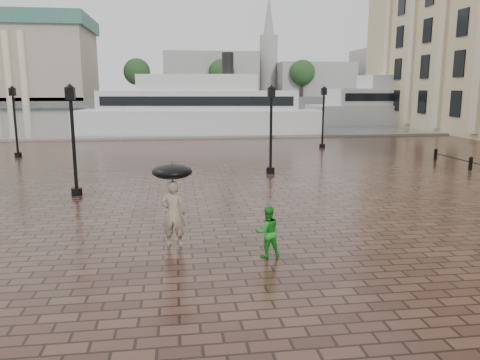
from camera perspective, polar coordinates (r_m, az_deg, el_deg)
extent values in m
plane|color=#331E17|center=(10.75, 3.01, -12.69)|extent=(300.00, 300.00, 0.00)
plane|color=#4D585D|center=(101.77, -6.91, 8.50)|extent=(240.00, 240.00, 0.00)
cube|color=slate|center=(41.93, -5.30, 5.05)|extent=(80.00, 0.60, 0.30)
cube|color=#4C4C47|center=(169.70, -7.38, 9.80)|extent=(300.00, 60.00, 2.00)
cube|color=gray|center=(160.17, -3.74, 12.67)|extent=(30.00, 22.00, 14.00)
cube|color=gray|center=(166.44, 8.65, 11.99)|extent=(25.00, 22.00, 11.00)
cube|color=gray|center=(179.53, 19.70, 12.20)|extent=(35.00, 22.00, 16.00)
cylinder|color=gray|center=(163.00, 3.48, 13.70)|extent=(6.00, 6.00, 20.00)
cone|color=gray|center=(164.25, 3.54, 18.58)|extent=(5.00, 5.00, 18.00)
cylinder|color=#2D2119|center=(152.15, -22.22, 10.09)|extent=(1.00, 1.00, 8.00)
sphere|color=#193518|center=(152.24, -22.37, 12.16)|extent=(8.00, 8.00, 8.00)
cylinder|color=#2D2119|center=(148.07, -12.37, 10.64)|extent=(1.00, 1.00, 8.00)
sphere|color=#193518|center=(148.16, -12.46, 12.77)|extent=(8.00, 8.00, 8.00)
cylinder|color=#2D2119|center=(148.40, -2.25, 10.88)|extent=(1.00, 1.00, 8.00)
sphere|color=#193518|center=(148.49, -2.26, 13.01)|extent=(8.00, 8.00, 8.00)
cylinder|color=#2D2119|center=(153.11, 7.55, 10.80)|extent=(1.00, 1.00, 8.00)
sphere|color=#193518|center=(153.19, 7.60, 12.86)|extent=(8.00, 8.00, 8.00)
cylinder|color=#2D2119|center=(161.82, 16.51, 10.46)|extent=(1.00, 1.00, 8.00)
sphere|color=#193518|center=(161.90, 16.62, 12.40)|extent=(8.00, 8.00, 8.00)
cylinder|color=#2D2119|center=(173.92, 24.37, 9.95)|extent=(1.00, 1.00, 8.00)
sphere|color=#193518|center=(174.00, 24.52, 11.75)|extent=(8.00, 8.00, 8.00)
cylinder|color=black|center=(28.38, 26.28, 1.73)|extent=(0.20, 0.20, 0.60)
sphere|color=black|center=(28.34, 26.33, 2.37)|extent=(0.22, 0.22, 0.22)
cylinder|color=black|center=(31.30, 22.72, 2.78)|extent=(0.20, 0.20, 0.60)
sphere|color=black|center=(31.26, 22.77, 3.36)|extent=(0.22, 0.22, 0.22)
cylinder|color=black|center=(20.51, -19.27, -1.34)|extent=(0.44, 0.44, 0.30)
cylinder|color=black|center=(20.22, -19.61, 3.79)|extent=(0.14, 0.14, 4.00)
cube|color=black|center=(20.09, -20.00, 9.88)|extent=(0.35, 0.35, 0.50)
sphere|color=beige|center=(20.09, -20.00, 9.88)|extent=(0.28, 0.28, 0.28)
cylinder|color=black|center=(24.52, 3.73, 1.20)|extent=(0.44, 0.44, 0.30)
cylinder|color=black|center=(24.27, 3.78, 5.51)|extent=(0.14, 0.14, 4.00)
cube|color=black|center=(24.16, 3.85, 10.59)|extent=(0.35, 0.35, 0.50)
sphere|color=beige|center=(24.16, 3.85, 10.59)|extent=(0.28, 0.28, 0.28)
cylinder|color=black|center=(33.49, -25.43, 2.79)|extent=(0.44, 0.44, 0.30)
cylinder|color=black|center=(33.31, -25.69, 5.94)|extent=(0.14, 0.14, 4.00)
cube|color=black|center=(33.23, -26.00, 9.63)|extent=(0.35, 0.35, 0.50)
sphere|color=beige|center=(33.23, -26.00, 9.63)|extent=(0.28, 0.28, 0.28)
cylinder|color=black|center=(35.63, 9.98, 4.13)|extent=(0.44, 0.44, 0.30)
cylinder|color=black|center=(35.46, 10.08, 7.09)|extent=(0.14, 0.14, 4.00)
cube|color=black|center=(35.38, 10.20, 10.57)|extent=(0.35, 0.35, 0.50)
sphere|color=beige|center=(35.38, 10.20, 10.57)|extent=(0.28, 0.28, 0.28)
imported|color=gray|center=(13.08, -8.13, -4.09)|extent=(0.75, 0.56, 1.87)
imported|color=#1A9220|center=(12.23, 3.36, -6.32)|extent=(0.73, 0.60, 1.36)
cube|color=#BBBBBB|center=(46.83, -4.99, 7.08)|extent=(24.35, 9.10, 2.28)
cube|color=silver|center=(46.74, -5.03, 9.64)|extent=(19.54, 7.66, 1.90)
cube|color=silver|center=(46.73, -5.07, 11.74)|extent=(11.93, 5.99, 1.52)
cylinder|color=black|center=(46.60, -1.51, 13.89)|extent=(1.14, 1.14, 2.28)
cube|color=black|center=(44.23, -5.34, 9.56)|extent=(17.89, 2.72, 0.86)
cube|color=black|center=(49.24, -4.75, 9.71)|extent=(17.89, 2.72, 0.86)
cube|color=#BBBBBB|center=(63.05, 19.75, 7.54)|extent=(25.23, 7.00, 2.40)
cube|color=silver|center=(62.98, 19.88, 9.54)|extent=(20.20, 6.00, 2.00)
cube|color=silver|center=(62.98, 19.99, 11.17)|extent=(12.18, 5.08, 1.60)
cylinder|color=black|center=(64.58, 22.45, 12.59)|extent=(1.20, 1.20, 2.40)
cube|color=black|center=(60.70, 21.13, 9.42)|extent=(19.00, 0.86, 0.90)
cube|color=black|center=(65.30, 18.71, 9.64)|extent=(19.00, 0.86, 0.90)
cylinder|color=black|center=(12.92, -8.20, -1.28)|extent=(0.02, 0.02, 0.95)
ellipsoid|color=black|center=(12.82, -8.27, 1.01)|extent=(1.10, 1.10, 0.39)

